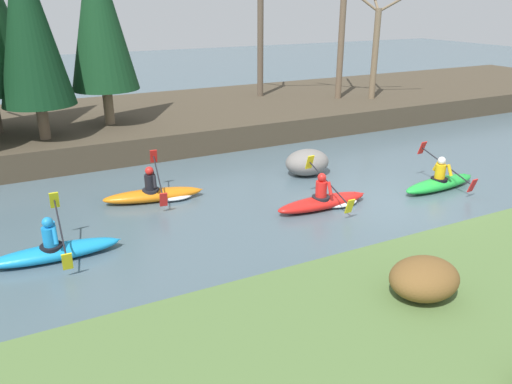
% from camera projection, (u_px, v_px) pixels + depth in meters
% --- Properties ---
extents(ground_plane, '(90.00, 90.00, 0.00)m').
position_uv_depth(ground_plane, '(388.00, 204.00, 13.67)').
color(ground_plane, '#4C606B').
extents(riverbank_far, '(44.00, 8.50, 0.90)m').
position_uv_depth(riverbank_far, '(229.00, 113.00, 22.38)').
color(riverbank_far, '#473D2D').
rests_on(riverbank_far, ground).
extents(conifer_tree_centre, '(2.31, 2.31, 6.30)m').
position_uv_depth(conifer_tree_centre, '(27.00, 22.00, 15.27)').
color(conifer_tree_centre, brown).
rests_on(conifer_tree_centre, riverbank_far).
extents(conifer_tree_mid_right, '(2.38, 2.38, 6.56)m').
position_uv_depth(conifer_tree_mid_right, '(98.00, 13.00, 17.14)').
color(conifer_tree_mid_right, '#7A664C').
rests_on(conifer_tree_mid_right, riverbank_far).
extents(bare_tree_mid_upstream, '(3.55, 3.51, 6.43)m').
position_uv_depth(bare_tree_mid_upstream, '(260.00, 29.00, 22.82)').
color(bare_tree_mid_upstream, brown).
rests_on(bare_tree_mid_upstream, riverbank_far).
extents(bare_tree_mid_downstream, '(3.56, 3.52, 6.46)m').
position_uv_depth(bare_tree_mid_downstream, '(342.00, 30.00, 22.30)').
color(bare_tree_mid_downstream, brown).
rests_on(bare_tree_mid_downstream, riverbank_far).
extents(bare_tree_downstream, '(2.93, 2.89, 5.25)m').
position_uv_depth(bare_tree_downstream, '(376.00, 43.00, 22.41)').
color(bare_tree_downstream, '#7A664C').
rests_on(bare_tree_downstream, riverbank_far).
extents(shrub_clump_second, '(1.24, 1.03, 0.67)m').
position_uv_depth(shrub_clump_second, '(424.00, 278.00, 8.37)').
color(shrub_clump_second, brown).
rests_on(shrub_clump_second, riverbank_near).
extents(kayaker_lead, '(2.79, 2.07, 1.20)m').
position_uv_depth(kayaker_lead, '(440.00, 182.00, 14.66)').
color(kayaker_lead, green).
rests_on(kayaker_lead, ground).
extents(kayaker_middle, '(2.77, 2.06, 1.20)m').
position_uv_depth(kayaker_middle, '(326.00, 201.00, 13.36)').
color(kayaker_middle, red).
rests_on(kayaker_middle, ground).
extents(kayaker_trailing, '(2.79, 2.06, 1.20)m').
position_uv_depth(kayaker_trailing, '(157.00, 194.00, 13.84)').
color(kayaker_trailing, orange).
rests_on(kayaker_trailing, ground).
extents(kayaker_far_back, '(2.78, 2.06, 1.20)m').
position_uv_depth(kayaker_far_back, '(56.00, 250.00, 10.70)').
color(kayaker_far_back, '#1993D6').
rests_on(kayaker_far_back, ground).
extents(boulder_midstream, '(1.45, 1.13, 0.82)m').
position_uv_depth(boulder_midstream, '(307.00, 162.00, 15.80)').
color(boulder_midstream, gray).
rests_on(boulder_midstream, ground).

